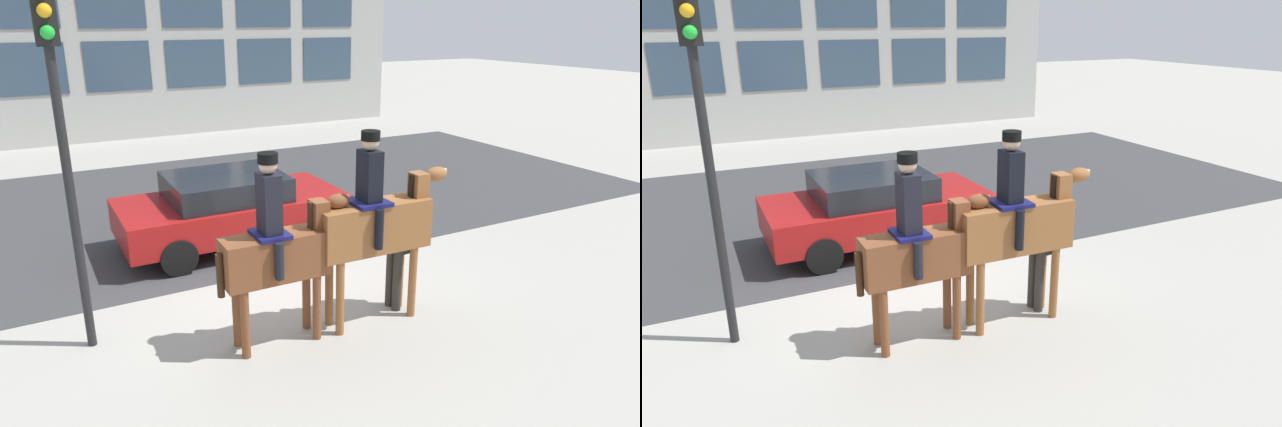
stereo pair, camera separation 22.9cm
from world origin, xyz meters
TOP-DOWN VIEW (x-y plane):
  - ground_plane at (0.00, 0.00)m, footprint 80.00×80.00m
  - road_surface at (0.00, 4.75)m, footprint 20.95×8.50m
  - mounted_horse_lead at (-0.66, -1.48)m, footprint 1.78×0.65m
  - mounted_horse_companion at (0.71, -1.55)m, footprint 2.01×0.65m
  - pedestrian_bystander at (1.13, -1.42)m, footprint 0.82×0.45m
  - street_car_near_lane at (-0.05, 2.03)m, footprint 4.00×1.99m
  - traffic_light at (-2.81, -0.44)m, footprint 0.24×0.29m

SIDE VIEW (x-z plane):
  - ground_plane at x=0.00m, z-range 0.00..0.00m
  - road_surface at x=0.00m, z-range 0.00..0.01m
  - street_car_near_lane at x=-0.05m, z-range 0.04..1.36m
  - pedestrian_bystander at x=1.13m, z-range 0.15..1.84m
  - mounted_horse_lead at x=-0.66m, z-range 0.03..2.51m
  - mounted_horse_companion at x=0.71m, z-range 0.10..2.73m
  - traffic_light at x=-2.81m, z-range 0.72..5.10m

